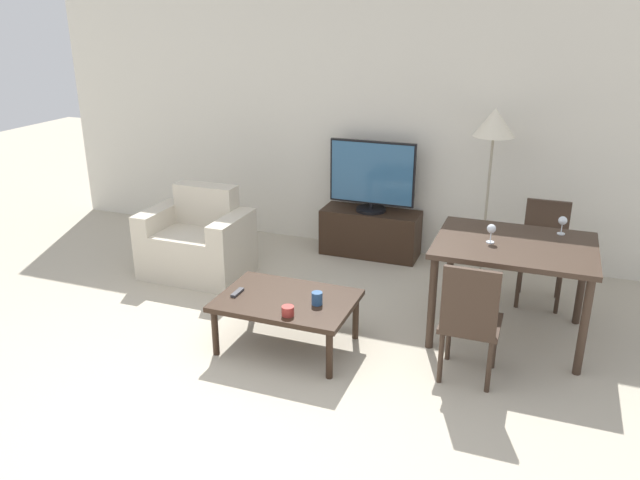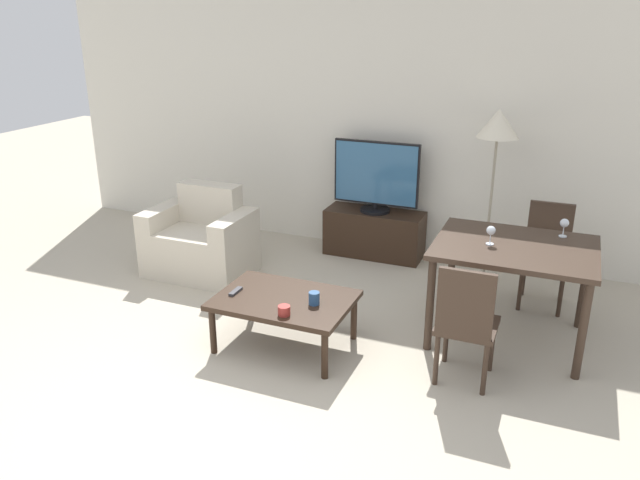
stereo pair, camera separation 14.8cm
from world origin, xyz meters
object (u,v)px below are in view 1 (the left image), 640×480
Objects in this scene: tv_stand at (370,233)px; cup_colored_far at (288,311)px; tv at (372,177)px; remote_primary at (237,292)px; floor_lamp at (494,131)px; wine_glass_left at (491,230)px; cup_white_near at (317,298)px; wine_glass_center at (563,222)px; coffee_table at (287,303)px; armchair at (198,243)px; dining_table at (514,255)px; dining_chair_near at (470,318)px; dining_chair_far at (543,248)px.

tv_stand is 11.43× the size of cup_colored_far.
tv is 5.87× the size of remote_primary.
floor_lamp is 1.26m from wine_glass_left.
cup_white_near reaches higher than cup_colored_far.
tv_stand is at bearing 152.34° from wine_glass_center.
cup_white_near is 0.27m from cup_colored_far.
remote_primary is 2.57m from wine_glass_center.
coffee_table is 6.74× the size of remote_primary.
cup_white_near is (-0.97, -1.86, -0.97)m from floor_lamp.
tv_stand is at bearing 78.40° from remote_primary.
armchair is 10.21× the size of cup_white_near.
cup_colored_far is (-1.43, -1.03, -0.24)m from dining_table.
tv is at bearing 78.39° from remote_primary.
armchair is 1.85m from tv.
armchair is 1.67m from coffee_table.
dining_table is 1.78m from cup_colored_far.
dining_chair_near is (1.29, -2.06, 0.25)m from tv_stand.
tv_stand is 0.86× the size of dining_table.
coffee_table is (-0.05, -2.05, -0.48)m from tv.
tv is at bearing 169.81° from floor_lamp.
floor_lamp reaches higher than cup_white_near.
wine_glass_center is (3.23, 0.13, 0.57)m from armchair.
dining_chair_near is 2.07m from floor_lamp.
dining_chair_far is 9.29× the size of cup_white_near.
cup_colored_far is at bearing -118.39° from cup_white_near.
dining_chair_near reaches higher than cup_colored_far.
cup_white_near is (0.63, 0.05, 0.04)m from remote_primary.
dining_chair_near reaches higher than coffee_table.
tv_stand is 2.09m from cup_white_near.
tv_stand is 2.17m from remote_primary.
dining_table is 13.31× the size of cup_colored_far.
dining_chair_near is 9.29× the size of cup_white_near.
cup_colored_far is at bearing -132.18° from dining_chair_far.
wine_glass_center is at bearing 37.83° from cup_colored_far.
tv is at bearing 139.56° from dining_table.
wine_glass_center is at bearing 38.01° from wine_glass_left.
tv is 0.54× the size of floor_lamp.
coffee_table is at bearing 176.78° from cup_white_near.
dining_chair_far is at bearing 75.17° from dining_chair_near.
tv_stand is 0.62× the size of floor_lamp.
wine_glass_center is at bearing 34.64° from cup_white_near.
floor_lamp is 2.56m from cup_colored_far.
cup_colored_far is (1.48, -1.23, 0.13)m from armchair.
cup_white_near is 0.65× the size of wine_glass_left.
tv is (0.00, -0.00, 0.60)m from tv_stand.
dining_chair_near is at bearing -86.06° from floor_lamp.
wine_glass_center is at bearing -27.66° from tv_stand.
armchair is at bearing 176.06° from dining_table.
dining_chair_near is at bearing 11.60° from cup_colored_far.
floor_lamp is at bearing 97.67° from wine_glass_left.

